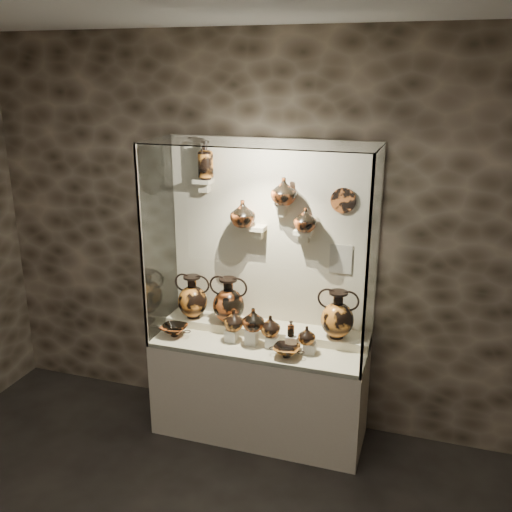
{
  "coord_description": "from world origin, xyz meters",
  "views": [
    {
      "loc": [
        1.24,
        -1.73,
        2.89
      ],
      "look_at": [
        -0.03,
        2.18,
        1.55
      ],
      "focal_mm": 40.0,
      "sensor_mm": 36.0,
      "label": 1
    }
  ],
  "objects": [
    {
      "name": "wall_back",
      "position": [
        0.0,
        2.5,
        1.6
      ],
      "size": [
        5.0,
        0.02,
        3.2
      ],
      "primitive_type": "cube",
      "color": "#2D261C",
      "rests_on": "ground"
    },
    {
      "name": "plinth",
      "position": [
        0.0,
        2.18,
        0.4
      ],
      "size": [
        1.7,
        0.6,
        0.8
      ],
      "primitive_type": "cube",
      "color": "beige",
      "rests_on": "floor"
    },
    {
      "name": "front_tier",
      "position": [
        0.0,
        2.18,
        0.82
      ],
      "size": [
        1.68,
        0.58,
        0.03
      ],
      "primitive_type": "cube",
      "color": "beige",
      "rests_on": "plinth"
    },
    {
      "name": "rear_tier",
      "position": [
        0.0,
        2.35,
        0.85
      ],
      "size": [
        1.7,
        0.25,
        0.1
      ],
      "primitive_type": "cube",
      "color": "beige",
      "rests_on": "plinth"
    },
    {
      "name": "back_panel",
      "position": [
        0.0,
        2.5,
        1.6
      ],
      "size": [
        1.7,
        0.03,
        1.6
      ],
      "primitive_type": "cube",
      "color": "beige",
      "rests_on": "plinth"
    },
    {
      "name": "glass_front",
      "position": [
        0.0,
        1.88,
        1.6
      ],
      "size": [
        1.7,
        0.01,
        1.6
      ],
      "primitive_type": "cube",
      "color": "white",
      "rests_on": "plinth"
    },
    {
      "name": "glass_left",
      "position": [
        -0.85,
        2.18,
        1.6
      ],
      "size": [
        0.01,
        0.6,
        1.6
      ],
      "primitive_type": "cube",
      "color": "white",
      "rests_on": "plinth"
    },
    {
      "name": "glass_right",
      "position": [
        0.85,
        2.18,
        1.6
      ],
      "size": [
        0.01,
        0.6,
        1.6
      ],
      "primitive_type": "cube",
      "color": "white",
      "rests_on": "plinth"
    },
    {
      "name": "glass_top",
      "position": [
        0.0,
        2.18,
        2.4
      ],
      "size": [
        1.7,
        0.6,
        0.01
      ],
      "primitive_type": "cube",
      "color": "white",
      "rests_on": "back_panel"
    },
    {
      "name": "frame_post_left",
      "position": [
        -0.84,
        1.89,
        1.6
      ],
      "size": [
        0.02,
        0.02,
        1.6
      ],
      "primitive_type": "cube",
      "color": "gray",
      "rests_on": "plinth"
    },
    {
      "name": "frame_post_right",
      "position": [
        0.84,
        1.89,
        1.6
      ],
      "size": [
        0.02,
        0.02,
        1.6
      ],
      "primitive_type": "cube",
      "color": "gray",
      "rests_on": "plinth"
    },
    {
      "name": "pedestal_a",
      "position": [
        -0.22,
        2.13,
        0.88
      ],
      "size": [
        0.09,
        0.09,
        0.1
      ],
      "primitive_type": "cube",
      "color": "silver",
      "rests_on": "front_tier"
    },
    {
      "name": "pedestal_b",
      "position": [
        -0.05,
        2.13,
        0.9
      ],
      "size": [
        0.09,
        0.09,
        0.13
      ],
      "primitive_type": "cube",
      "color": "silver",
      "rests_on": "front_tier"
    },
    {
      "name": "pedestal_c",
      "position": [
        0.12,
        2.13,
        0.88
      ],
      "size": [
        0.09,
        0.09,
        0.09
      ],
      "primitive_type": "cube",
      "color": "silver",
      "rests_on": "front_tier"
    },
    {
      "name": "pedestal_d",
      "position": [
        0.28,
        2.13,
        0.89
      ],
      "size": [
        0.09,
        0.09,
        0.12
      ],
      "primitive_type": "cube",
      "color": "silver",
      "rests_on": "front_tier"
    },
    {
      "name": "pedestal_e",
      "position": [
        0.42,
        2.13,
        0.87
      ],
      "size": [
        0.09,
        0.09,
        0.08
      ],
      "primitive_type": "cube",
      "color": "silver",
      "rests_on": "front_tier"
    },
    {
      "name": "bracket_ul",
      "position": [
        -0.55,
        2.42,
        2.05
      ],
      "size": [
        0.14,
        0.12,
        0.04
      ],
      "primitive_type": "cube",
      "color": "beige",
      "rests_on": "back_panel"
    },
    {
      "name": "bracket_ca",
      "position": [
        -0.1,
        2.42,
        1.7
      ],
      "size": [
        0.14,
        0.12,
        0.04
      ],
      "primitive_type": "cube",
      "color": "beige",
      "rests_on": "back_panel"
    },
    {
      "name": "bracket_cb",
      "position": [
        0.1,
        2.42,
        1.9
      ],
      "size": [
        0.1,
        0.12,
        0.04
      ],
      "primitive_type": "cube",
      "color": "beige",
      "rests_on": "back_panel"
    },
    {
      "name": "bracket_cc",
      "position": [
        0.28,
        2.42,
        1.7
      ],
      "size": [
        0.14,
        0.12,
        0.04
      ],
      "primitive_type": "cube",
      "color": "beige",
      "rests_on": "back_panel"
    },
    {
      "name": "amphora_left",
      "position": [
        -0.63,
        2.32,
        1.09
      ],
      "size": [
        0.38,
        0.38,
        0.37
      ],
      "primitive_type": null,
      "rotation": [
        0.0,
        0.0,
        0.34
      ],
      "color": "#C47025",
      "rests_on": "rear_tier"
    },
    {
      "name": "amphora_mid",
      "position": [
        -0.31,
        2.31,
        1.1
      ],
      "size": [
        0.39,
        0.39,
        0.39
      ],
      "primitive_type": null,
      "rotation": [
        0.0,
        0.0,
        -0.32
      ],
      "color": "#9B441B",
      "rests_on": "rear_tier"
    },
    {
      "name": "amphora_right",
      "position": [
        0.59,
        2.32,
        1.09
      ],
      "size": [
        0.36,
        0.36,
        0.39
      ],
      "primitive_type": null,
      "rotation": [
        0.0,
        0.0,
        0.17
      ],
      "color": "#C47025",
      "rests_on": "rear_tier"
    },
    {
      "name": "jug_a",
      "position": [
        -0.2,
        2.13,
        1.01
      ],
      "size": [
        0.17,
        0.17,
        0.17
      ],
      "primitive_type": "imported",
      "rotation": [
        0.0,
        0.0,
        0.08
      ],
      "color": "#C47025",
      "rests_on": "pedestal_a"
    },
    {
      "name": "jug_b",
      "position": [
        -0.03,
        2.11,
        1.05
      ],
      "size": [
        0.2,
        0.2,
        0.18
      ],
      "primitive_type": "imported",
      "rotation": [
        0.0,
        0.0,
        0.18
      ],
      "color": "#9B441B",
      "rests_on": "pedestal_b"
    },
    {
      "name": "jug_c",
      "position": [
        0.1,
        2.15,
        1.0
      ],
      "size": [
        0.16,
        0.16,
        0.16
      ],
      "primitive_type": "imported",
      "rotation": [
        0.0,
        0.0,
        0.02
      ],
      "color": "#C47025",
      "rests_on": "pedestal_c"
    },
    {
      "name": "jug_e",
      "position": [
        0.4,
        2.11,
        0.98
      ],
      "size": [
        0.17,
        0.17,
        0.14
      ],
      "primitive_type": "imported",
      "rotation": [
        0.0,
        0.0,
        -0.3
      ],
      "color": "#C47025",
      "rests_on": "pedestal_e"
    },
    {
      "name": "lekythos_small",
      "position": [
        0.27,
        2.11,
        1.02
      ],
      "size": [
        0.07,
        0.07,
        0.14
      ],
      "primitive_type": null,
      "rotation": [
        0.0,
        0.0,
        -0.11
      ],
      "color": "#9B441B",
      "rests_on": "pedestal_d"
    },
    {
      "name": "kylix_left",
      "position": [
        -0.69,
        2.08,
        0.88
      ],
      "size": [
        0.27,
        0.23,
        0.11
      ],
      "primitive_type": null,
      "rotation": [
        0.0,
        0.0,
        -0.0
      ],
      "color": "#9B441B",
      "rests_on": "front_tier"
    },
    {
      "name": "kylix_right",
      "position": [
        0.27,
        2.01,
        0.88
      ],
      "size": [
        0.28,
        0.25,
        0.1
      ],
      "primitive_type": null,
      "rotation": [
        0.0,
        0.0,
        0.11
      ],
      "color": "#C47025",
      "rests_on": "front_tier"
    },
    {
      "name": "lekythos_tall",
      "position": [
        -0.52,
        2.4,
        2.23
      ],
      "size": [
        0.17,
        0.17,
        0.33
      ],
      "primitive_type": null,
      "rotation": [
        0.0,
        0.0,
        0.32
      ],
      "color": "#C47025",
      "rests_on": "bracket_ul"
    },
    {
      "name": "ovoid_vase_a",
      "position": [
        -0.2,
        2.37,
        1.82
      ],
      "size": [
        0.24,
        0.24,
        0.21
      ],
      "primitive_type": "imported",
      "rotation": [
        0.0,
        0.0,
        0.24
      ],
      "color": "#9B441B",
      "rests_on": "bracket_ca"
    },
    {
      "name": "ovoid_vase_b",
      "position": [
        0.13,
        2.37,
        2.02
      ],
      "size": [
        0.22,
        0.22,
        0.21
      ],
      "primitive_type": "imported",
      "rotation": [
        0.0,
        0.0,
        -0.14
      ],
      "color": "#9B441B",
      "rests_on": "bracket_cb"
    },
    {
      "name": "ovoid_vase_c",
      "position": [
        0.3,
        2.38,
        1.81
      ],
      "size": [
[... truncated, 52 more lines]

